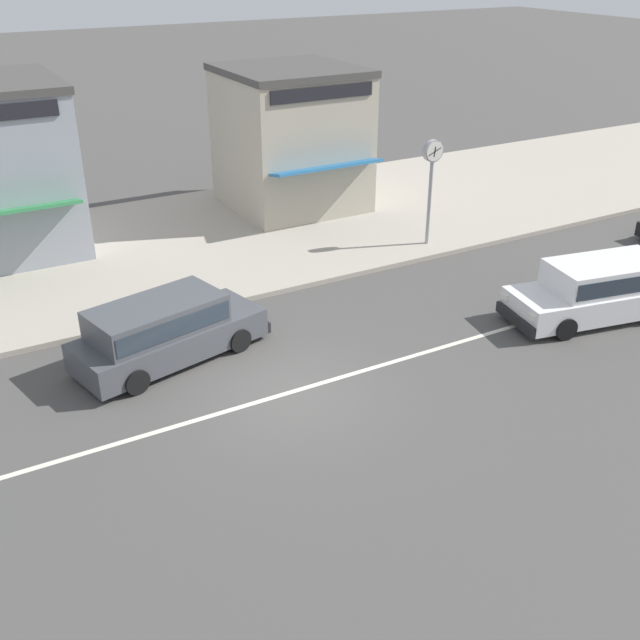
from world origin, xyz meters
name	(u,v)px	position (x,y,z in m)	size (l,w,h in m)	color
ground_plane	(290,393)	(0.00, 0.00, 0.00)	(160.00, 160.00, 0.00)	#4C4947
lane_centre_stripe	(290,392)	(0.00, 0.00, 0.00)	(50.40, 0.14, 0.01)	silver
kerb_strip	(153,249)	(0.00, 9.77, 0.07)	(68.00, 10.00, 0.15)	#ADA393
minivan_dark_grey_0	(164,329)	(-1.91, 2.76, 0.84)	(4.99, 2.76, 1.56)	#47494F
minivan_white_2	(599,288)	(8.92, -0.62, 0.84)	(4.96, 2.58, 1.56)	white
street_clock	(432,166)	(8.00, 5.71, 2.72)	(0.69, 0.22, 3.40)	#9E9EA3
shopfront_mid_block	(291,138)	(6.00, 11.49, 2.65)	(4.56, 5.46, 4.98)	#B2A893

